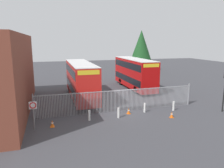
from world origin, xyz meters
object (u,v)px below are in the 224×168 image
object	(u,v)px
double_decker_bus_behind_fence_left	(134,72)
traffic_cone_by_gate	(129,111)
bollard_near_right	(145,108)
traffic_cone_near_kerb	(52,124)
double_decker_bus_near_gate	(81,79)
speed_limit_sign_post	(33,109)
bollard_center_front	(118,113)
bollard_far_right	(174,106)
bollard_near_left	(89,115)
traffic_cone_mid_forecourt	(172,115)

from	to	relation	value
double_decker_bus_behind_fence_left	traffic_cone_by_gate	bearing A→B (deg)	-114.77
bollard_near_right	traffic_cone_near_kerb	distance (m)	8.95
double_decker_bus_near_gate	traffic_cone_by_gate	size ratio (longest dim) A/B	18.32
double_decker_bus_near_gate	speed_limit_sign_post	world-z (taller)	double_decker_bus_near_gate
double_decker_bus_near_gate	bollard_center_front	size ratio (longest dim) A/B	11.38
traffic_cone_by_gate	bollard_center_front	bearing A→B (deg)	-148.41
bollard_far_right	traffic_cone_near_kerb	xyz separation A→B (m)	(-11.91, -0.93, -0.19)
bollard_near_left	bollard_far_right	bearing A→B (deg)	2.09
double_decker_bus_behind_fence_left	bollard_near_left	size ratio (longest dim) A/B	11.38
bollard_center_front	bollard_far_right	xyz separation A→B (m)	(6.02, 0.45, 0.00)
double_decker_bus_near_gate	bollard_near_left	world-z (taller)	double_decker_bus_near_gate
double_decker_bus_behind_fence_left	traffic_cone_by_gate	xyz separation A→B (m)	(-4.90, -10.61, -2.13)
double_decker_bus_near_gate	traffic_cone_near_kerb	bearing A→B (deg)	-113.95
bollard_near_left	bollard_near_right	world-z (taller)	same
bollard_near_left	speed_limit_sign_post	xyz separation A→B (m)	(-4.55, -0.89, 1.30)
bollard_center_front	double_decker_bus_near_gate	bearing A→B (deg)	106.58
traffic_cone_mid_forecourt	bollard_center_front	bearing A→B (deg)	164.29
bollard_center_front	speed_limit_sign_post	xyz separation A→B (m)	(-7.25, -0.76, 1.30)
bollard_far_right	traffic_cone_near_kerb	bearing A→B (deg)	-175.52
bollard_center_front	speed_limit_sign_post	size ratio (longest dim) A/B	0.40
bollard_center_front	traffic_cone_mid_forecourt	world-z (taller)	bollard_center_front
bollard_center_front	bollard_far_right	size ratio (longest dim) A/B	1.00
double_decker_bus_behind_fence_left	bollard_far_right	world-z (taller)	double_decker_bus_behind_fence_left
bollard_center_front	bollard_far_right	bearing A→B (deg)	4.23
bollard_center_front	traffic_cone_by_gate	xyz separation A→B (m)	(1.31, 0.80, -0.19)
bollard_near_right	traffic_cone_mid_forecourt	distance (m)	2.74
double_decker_bus_near_gate	traffic_cone_mid_forecourt	world-z (taller)	double_decker_bus_near_gate
double_decker_bus_behind_fence_left	bollard_far_right	distance (m)	11.14
bollard_near_left	traffic_cone_mid_forecourt	world-z (taller)	bollard_near_left
bollard_center_front	bollard_near_right	xyz separation A→B (m)	(2.98, 0.78, 0.00)
double_decker_bus_behind_fence_left	bollard_near_left	bearing A→B (deg)	-128.24
traffic_cone_near_kerb	speed_limit_sign_post	world-z (taller)	speed_limit_sign_post
traffic_cone_mid_forecourt	bollard_far_right	bearing A→B (deg)	53.79
bollard_center_front	bollard_near_right	bearing A→B (deg)	14.60
double_decker_bus_behind_fence_left	traffic_cone_mid_forecourt	world-z (taller)	double_decker_bus_behind_fence_left
bollard_center_front	traffic_cone_near_kerb	world-z (taller)	bollard_center_front
double_decker_bus_near_gate	bollard_near_left	size ratio (longest dim) A/B	11.38
bollard_center_front	traffic_cone_mid_forecourt	xyz separation A→B (m)	(4.73, -1.33, -0.19)
traffic_cone_mid_forecourt	traffic_cone_by_gate	bearing A→B (deg)	148.04
double_decker_bus_near_gate	traffic_cone_mid_forecourt	size ratio (longest dim) A/B	18.32
double_decker_bus_behind_fence_left	speed_limit_sign_post	distance (m)	18.15
traffic_cone_mid_forecourt	speed_limit_sign_post	size ratio (longest dim) A/B	0.25
bollard_near_right	bollard_near_left	bearing A→B (deg)	-173.47
double_decker_bus_behind_fence_left	bollard_near_left	distance (m)	14.50
bollard_near_left	bollard_near_right	bearing A→B (deg)	6.53
double_decker_bus_behind_fence_left	traffic_cone_near_kerb	size ratio (longest dim) A/B	18.32
traffic_cone_near_kerb	double_decker_bus_near_gate	bearing A→B (deg)	66.05
bollard_near_left	traffic_cone_by_gate	world-z (taller)	bollard_near_left
traffic_cone_mid_forecourt	bollard_near_left	bearing A→B (deg)	168.90
double_decker_bus_near_gate	bollard_near_right	size ratio (longest dim) A/B	11.38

